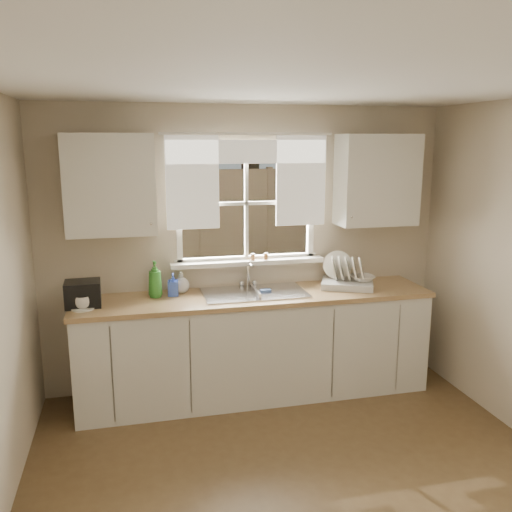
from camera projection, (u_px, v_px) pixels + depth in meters
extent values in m
cube|color=beige|center=(247.00, 320.00, 4.99)|extent=(3.60, 0.02, 1.15)
cube|color=beige|center=(246.00, 125.00, 4.62)|extent=(3.60, 0.02, 0.35)
cube|color=beige|center=(106.00, 207.00, 4.49)|extent=(1.20, 0.02, 1.00)
cube|color=beige|center=(372.00, 200.00, 5.04)|extent=(1.20, 0.02, 1.00)
cube|color=silver|center=(333.00, 77.00, 2.69)|extent=(3.60, 4.00, 0.02)
cube|color=white|center=(246.00, 259.00, 4.89)|extent=(1.30, 0.06, 0.05)
cube|color=white|center=(246.00, 146.00, 4.68)|extent=(1.30, 0.06, 0.05)
cube|color=white|center=(178.00, 205.00, 4.65)|extent=(0.05, 0.06, 1.05)
cube|color=white|center=(311.00, 202.00, 4.92)|extent=(0.05, 0.06, 1.05)
cube|color=white|center=(246.00, 203.00, 4.78)|extent=(0.03, 0.04, 1.00)
cube|color=white|center=(246.00, 203.00, 4.78)|extent=(1.20, 0.04, 0.03)
cube|color=white|center=(248.00, 262.00, 4.83)|extent=(1.38, 0.14, 0.04)
cylinder|color=white|center=(248.00, 134.00, 4.58)|extent=(1.50, 0.02, 0.02)
cube|color=white|center=(192.00, 182.00, 4.57)|extent=(0.45, 0.02, 0.80)
cube|color=white|center=(301.00, 180.00, 4.78)|extent=(0.45, 0.02, 0.80)
cube|color=white|center=(248.00, 152.00, 4.62)|extent=(1.40, 0.02, 0.20)
cube|color=silver|center=(255.00, 347.00, 4.71)|extent=(3.00, 0.62, 0.87)
cube|color=#A98454|center=(255.00, 297.00, 4.62)|extent=(3.04, 0.65, 0.04)
cube|color=silver|center=(110.00, 185.00, 4.30)|extent=(0.70, 0.33, 0.80)
cube|color=silver|center=(377.00, 180.00, 4.82)|extent=(0.70, 0.33, 0.80)
cube|color=beige|center=(339.00, 262.00, 5.07)|extent=(0.08, 0.01, 0.12)
cylinder|color=brown|center=(253.00, 257.00, 4.81)|extent=(0.04, 0.04, 0.06)
cylinder|color=brown|center=(266.00, 256.00, 4.84)|extent=(0.04, 0.04, 0.06)
cube|color=#335421|center=(188.00, 265.00, 9.87)|extent=(20.00, 10.00, 0.02)
cube|color=#816247|center=(202.00, 233.00, 7.77)|extent=(8.00, 0.10, 1.80)
cube|color=#5E1417|center=(118.00, 197.00, 10.79)|extent=(3.00, 3.00, 2.20)
cube|color=black|center=(114.00, 133.00, 10.53)|extent=(3.20, 3.20, 0.30)
cylinder|color=#423021|center=(250.00, 171.00, 10.80)|extent=(0.36, 0.36, 3.20)
sphere|color=#214716|center=(250.00, 44.00, 10.30)|extent=(4.00, 4.00, 4.00)
sphere|color=#214716|center=(183.00, 29.00, 11.38)|extent=(3.20, 3.20, 3.20)
cube|color=#B7B7BC|center=(254.00, 302.00, 4.66)|extent=(0.84, 0.46, 0.18)
cube|color=#B7B7BC|center=(254.00, 293.00, 4.64)|extent=(0.88, 0.50, 0.01)
cube|color=#B7B7BC|center=(254.00, 296.00, 4.65)|extent=(0.02, 0.41, 0.14)
cylinder|color=silver|center=(248.00, 274.00, 4.86)|extent=(0.03, 0.03, 0.22)
cylinder|color=silver|center=(250.00, 264.00, 4.76)|extent=(0.02, 0.18, 0.02)
sphere|color=silver|center=(242.00, 283.00, 4.86)|extent=(0.05, 0.05, 0.05)
sphere|color=silver|center=(254.00, 282.00, 4.89)|extent=(0.05, 0.05, 0.05)
cube|color=silver|center=(347.00, 284.00, 4.83)|extent=(0.55, 0.49, 0.06)
cylinder|color=white|center=(338.00, 265.00, 4.91)|extent=(0.27, 0.17, 0.25)
cylinder|color=white|center=(334.00, 268.00, 4.83)|extent=(0.15, 0.23, 0.22)
cylinder|color=white|center=(341.00, 268.00, 4.82)|extent=(0.15, 0.23, 0.22)
cylinder|color=white|center=(348.00, 269.00, 4.81)|extent=(0.15, 0.23, 0.22)
cylinder|color=white|center=(355.00, 269.00, 4.80)|extent=(0.15, 0.23, 0.22)
cylinder|color=white|center=(362.00, 269.00, 4.78)|extent=(0.15, 0.23, 0.22)
imported|color=white|center=(362.00, 278.00, 4.81)|extent=(0.22, 0.22, 0.05)
imported|color=#358E2E|center=(155.00, 279.00, 4.50)|extent=(0.14, 0.14, 0.31)
imported|color=blue|center=(173.00, 285.00, 4.55)|extent=(0.10, 0.10, 0.19)
imported|color=beige|center=(181.00, 282.00, 4.65)|extent=(0.15, 0.15, 0.18)
cylinder|color=white|center=(83.00, 308.00, 4.20)|extent=(0.18, 0.18, 0.01)
imported|color=silver|center=(83.00, 302.00, 4.21)|extent=(0.14, 0.14, 0.10)
cube|color=black|center=(83.00, 294.00, 4.27)|extent=(0.28, 0.25, 0.20)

